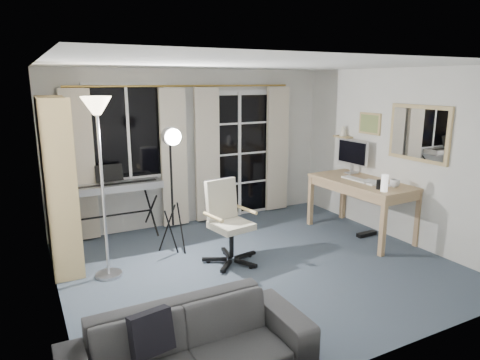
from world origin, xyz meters
name	(u,v)px	position (x,y,z in m)	size (l,w,h in m)	color
floor	(258,266)	(0.00, 0.00, -0.01)	(4.50, 4.00, 0.02)	#3B4657
window	(128,132)	(-1.05, 1.97, 1.50)	(1.20, 0.08, 1.40)	white
french_door	(238,155)	(0.75, 1.97, 1.03)	(1.32, 0.09, 2.11)	white
curtains	(190,156)	(-0.14, 1.88, 1.09)	(3.60, 0.07, 2.13)	gold
bookshelf	(56,190)	(-2.13, 1.09, 0.97)	(0.34, 0.96, 2.05)	tan
torchiere_lamp	(98,134)	(-1.69, 0.57, 1.66)	(0.42, 0.42, 2.06)	#B2B2B7
keyboard_piano	(112,188)	(-1.38, 1.70, 0.77)	(1.39, 0.67, 1.01)	black
studio_light	(172,151)	(-0.78, 0.84, 1.36)	(0.30, 0.34, 1.70)	black
office_chair	(226,214)	(-0.27, 0.36, 0.61)	(0.71, 0.71, 1.03)	black
desk	(362,187)	(1.88, 0.26, 0.72)	(0.83, 1.57, 0.82)	#A18253
monitor	(353,153)	(2.08, 0.71, 1.14)	(0.20, 0.59, 0.52)	silver
desk_clutter	(371,197)	(1.82, 0.02, 0.65)	(0.47, 0.94, 1.04)	white
mug	(395,182)	(1.98, -0.24, 0.89)	(0.14, 0.11, 0.14)	silver
wall_mirror	(419,133)	(2.22, -0.35, 1.55)	(0.04, 0.94, 0.74)	tan
framed_print	(370,124)	(2.23, 0.55, 1.60)	(0.03, 0.42, 0.32)	tan
wall_shelf	(343,133)	(2.16, 1.05, 1.41)	(0.16, 0.30, 0.18)	tan
sofa	(190,337)	(-1.49, -1.55, 0.37)	(1.87, 0.55, 0.73)	#313134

